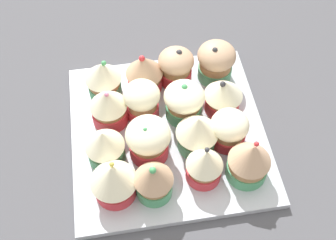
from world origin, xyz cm
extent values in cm
cube|color=#4C4C51|center=(0.00, 0.00, -1.50)|extent=(180.00, 180.00, 3.00)
cube|color=silver|center=(0.00, 0.00, 0.60)|extent=(30.84, 30.84, 1.20)
cylinder|color=#4C9E6B|center=(-9.41, -10.32, 2.36)|extent=(6.10, 6.10, 2.33)
cylinder|color=#AD7F51|center=(-9.41, -10.32, 4.33)|extent=(5.71, 5.71, 1.60)
cone|color=tan|center=(-9.41, -10.32, 6.93)|extent=(6.23, 6.23, 3.60)
sphere|color=red|center=(-8.90, -10.90, 8.62)|extent=(0.73, 0.73, 0.73)
cylinder|color=#D1333D|center=(-3.26, -8.92, 2.31)|extent=(5.50, 5.50, 2.22)
cylinder|color=#AD7F51|center=(-3.26, -8.92, 3.94)|extent=(4.96, 4.96, 1.04)
ellipsoid|color=#F4EDC6|center=(-3.26, -8.92, 5.58)|extent=(5.85, 5.85, 3.73)
cylinder|color=#D1333D|center=(3.03, -9.48, 2.44)|extent=(5.68, 5.68, 2.49)
cylinder|color=#AD7F51|center=(3.03, -9.48, 4.22)|extent=(5.24, 5.24, 1.07)
cone|color=#F4EDC6|center=(3.03, -9.48, 6.36)|extent=(6.23, 6.23, 3.22)
sphere|color=#333338|center=(2.84, -8.99, 7.83)|extent=(0.92, 0.92, 0.92)
cylinder|color=#4C9E6B|center=(10.10, -9.84, 2.44)|extent=(5.83, 5.83, 2.47)
cylinder|color=#AD7F51|center=(10.10, -9.84, 4.45)|extent=(5.45, 5.45, 1.56)
ellipsoid|color=tan|center=(10.10, -9.84, 6.45)|extent=(6.50, 6.50, 4.05)
sphere|color=#333338|center=(9.62, -9.26, 8.34)|extent=(0.91, 0.91, 0.91)
cylinder|color=#D1333D|center=(-8.83, -3.91, 2.30)|extent=(5.27, 5.27, 2.21)
cylinder|color=#AD7F51|center=(-8.83, -3.91, 4.04)|extent=(4.79, 4.79, 1.26)
cone|color=#F4EDC6|center=(-8.83, -3.91, 6.32)|extent=(5.43, 5.43, 3.32)
sphere|color=#333338|center=(-8.30, -4.14, 7.87)|extent=(0.72, 0.72, 0.72)
cylinder|color=#4C9E6B|center=(-3.42, -3.91, 2.41)|extent=(5.85, 5.85, 2.43)
cylinder|color=#AD7F51|center=(-3.42, -3.91, 4.23)|extent=(5.35, 5.35, 1.21)
cone|color=#F4EDC6|center=(-3.42, -3.91, 6.66)|extent=(6.51, 6.51, 3.65)
cylinder|color=#4C9E6B|center=(2.80, -3.03, 2.50)|extent=(5.90, 5.90, 2.60)
cylinder|color=#AD7F51|center=(2.80, -3.03, 4.36)|extent=(5.36, 5.36, 1.12)
ellipsoid|color=#F4EDC6|center=(2.80, -3.03, 5.98)|extent=(6.51, 6.51, 3.53)
sphere|color=#4CB266|center=(3.35, -3.10, 7.59)|extent=(1.04, 1.04, 1.04)
cylinder|color=#D1333D|center=(10.17, -2.99, 2.59)|extent=(5.39, 5.39, 2.78)
cylinder|color=#AD7F51|center=(10.17, -2.99, 4.60)|extent=(4.95, 4.95, 1.24)
ellipsoid|color=tan|center=(10.17, -2.99, 6.28)|extent=(5.99, 5.99, 3.54)
sphere|color=#333338|center=(10.37, -3.48, 7.90)|extent=(1.01, 1.01, 1.01)
cylinder|color=#4C9E6B|center=(-10.24, 3.67, 2.41)|extent=(5.28, 5.28, 2.42)
cylinder|color=#AD7F51|center=(-10.24, 3.67, 4.39)|extent=(4.87, 4.87, 1.54)
cone|color=tan|center=(-10.24, 3.67, 7.03)|extent=(5.66, 5.66, 3.73)
sphere|color=#4CB266|center=(-10.72, 3.75, 8.75)|extent=(0.98, 0.98, 0.98)
cylinder|color=#D1333D|center=(-3.57, 3.52, 2.58)|extent=(6.03, 6.03, 2.76)
cylinder|color=#AD7F51|center=(-3.57, 3.52, 4.50)|extent=(5.48, 5.48, 1.07)
ellipsoid|color=#F4EDC6|center=(-3.57, 3.52, 6.30)|extent=(6.74, 6.74, 4.22)
sphere|color=#4CB266|center=(-3.90, 3.91, 8.32)|extent=(0.61, 0.61, 0.61)
cylinder|color=#D1333D|center=(3.91, 3.55, 2.36)|extent=(5.29, 5.29, 2.32)
cylinder|color=#AD7F51|center=(3.91, 3.55, 4.28)|extent=(4.71, 4.71, 1.54)
ellipsoid|color=#F4EDC6|center=(3.91, 3.55, 6.27)|extent=(5.85, 5.85, 4.05)
cylinder|color=#D1333D|center=(9.61, 2.46, 2.36)|extent=(5.82, 5.82, 2.32)
cylinder|color=#AD7F51|center=(9.61, 2.46, 4.19)|extent=(5.56, 5.56, 1.34)
cone|color=tan|center=(9.61, 2.46, 6.69)|extent=(6.28, 6.28, 3.66)
sphere|color=red|center=(9.60, 2.69, 8.38)|extent=(0.99, 0.99, 0.99)
cylinder|color=#D1333D|center=(-9.40, 9.19, 2.30)|extent=(6.09, 6.09, 2.21)
cylinder|color=#AD7F51|center=(-9.40, 9.19, 4.05)|extent=(5.64, 5.64, 1.29)
cone|color=#F4EDC6|center=(-9.40, 9.19, 6.60)|extent=(6.76, 6.76, 3.82)
sphere|color=#EAD64C|center=(-8.80, 9.01, 8.40)|extent=(0.71, 0.71, 0.71)
cylinder|color=#4C9E6B|center=(-3.53, 10.00, 2.49)|extent=(5.61, 5.61, 2.59)
cylinder|color=#AD7F51|center=(-3.53, 10.00, 4.33)|extent=(4.97, 4.97, 1.09)
cone|color=#F4EDC6|center=(-3.53, 10.00, 6.56)|extent=(5.96, 5.96, 3.37)
cylinder|color=#D1333D|center=(3.61, 8.90, 2.51)|extent=(5.79, 5.79, 2.62)
cylinder|color=#AD7F51|center=(3.61, 8.90, 4.42)|extent=(5.27, 5.27, 1.20)
cone|color=#F4EDC6|center=(3.61, 8.90, 6.77)|extent=(5.98, 5.98, 3.49)
sphere|color=pink|center=(3.15, 8.81, 8.40)|extent=(0.70, 0.70, 0.70)
cylinder|color=#4C9E6B|center=(9.35, 9.31, 2.42)|extent=(5.55, 5.55, 2.45)
cylinder|color=#AD7F51|center=(9.35, 9.31, 4.39)|extent=(5.30, 5.30, 1.48)
cone|color=#F4EDC6|center=(9.35, 9.31, 6.70)|extent=(6.13, 6.13, 3.15)
sphere|color=#4CB266|center=(9.76, 8.79, 8.15)|extent=(0.82, 0.82, 0.82)
camera|label=1|loc=(-36.80, 5.86, 58.09)|focal=45.11mm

